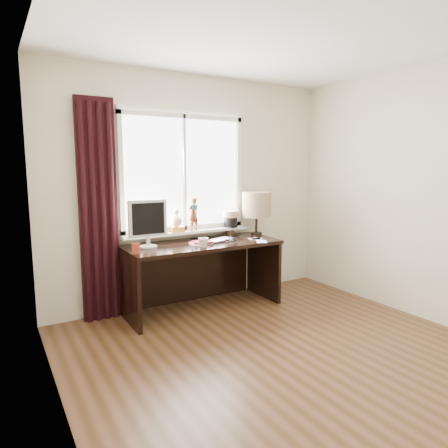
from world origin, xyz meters
TOP-DOWN VIEW (x-y plane):
  - floor at (0.00, 0.00)m, footprint 3.50×4.00m
  - ceiling at (0.00, 0.00)m, footprint 3.50×4.00m
  - wall_back at (0.00, 2.00)m, footprint 3.50×0.00m
  - wall_left at (-1.75, 0.00)m, footprint 0.00×4.00m
  - laptop at (0.11, 1.61)m, footprint 0.38×0.31m
  - mug at (-0.20, 1.41)m, footprint 0.13×0.12m
  - red_cup at (-0.90, 1.46)m, footprint 0.08×0.08m
  - window at (-0.14, 1.95)m, footprint 1.52×0.22m
  - curtain at (-1.13, 1.91)m, footprint 0.38×0.09m
  - desk at (-0.10, 1.73)m, footprint 1.70×0.70m
  - monitor at (-0.69, 1.69)m, footprint 0.40×0.18m
  - notebook_stack at (-0.14, 1.57)m, footprint 0.24×0.20m
  - brush_holder at (0.39, 1.87)m, footprint 0.09×0.09m
  - icon_frame at (0.40, 1.91)m, footprint 0.10×0.03m
  - table_lamp at (0.70, 1.74)m, footprint 0.35×0.35m
  - loose_papers at (0.52, 1.46)m, footprint 0.23×0.35m
  - desk_cables at (0.21, 1.70)m, footprint 0.60×0.40m

SIDE VIEW (x-z plane):
  - floor at x=0.00m, z-range 0.00..0.00m
  - desk at x=-0.10m, z-range 0.13..0.88m
  - loose_papers at x=0.52m, z-range 0.75..0.75m
  - desk_cables at x=0.21m, z-range 0.75..0.76m
  - laptop at x=0.11m, z-range 0.75..0.78m
  - notebook_stack at x=-0.14m, z-range 0.75..0.78m
  - red_cup at x=-0.90m, z-range 0.75..0.85m
  - mug at x=-0.20m, z-range 0.75..0.85m
  - brush_holder at x=0.39m, z-range 0.69..0.94m
  - icon_frame at x=0.40m, z-range 0.75..0.88m
  - monitor at x=-0.69m, z-range 0.78..1.27m
  - table_lamp at x=0.70m, z-range 0.85..1.37m
  - curtain at x=-1.13m, z-range -0.01..2.24m
  - wall_back at x=0.00m, z-range 0.00..2.60m
  - wall_left at x=-1.75m, z-range 0.00..2.60m
  - window at x=-0.14m, z-range 0.60..2.00m
  - ceiling at x=0.00m, z-range 2.60..2.60m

